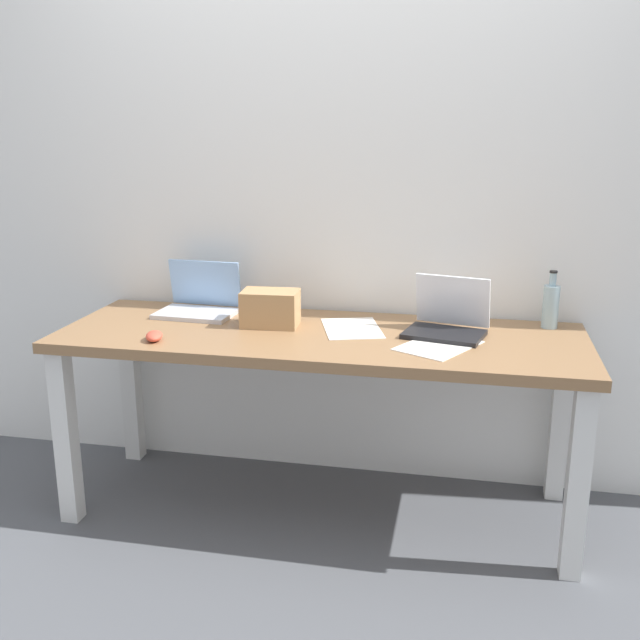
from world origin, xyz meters
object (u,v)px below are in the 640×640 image
Objects in this scene: laptop_right at (447,322)px; beer_bottle at (551,305)px; desk at (320,356)px; cardboard_box at (270,308)px; computer_mouse at (154,336)px; laptop_left at (199,303)px.

beer_bottle is (0.38, 0.17, 0.04)m from laptop_right.
desk is 8.83× the size of beer_bottle.
laptop_right is 0.68m from cardboard_box.
computer_mouse is at bearing -163.95° from laptop_right.
beer_bottle is at bearing -0.13° from computer_mouse.
desk is 6.11× the size of laptop_left.
beer_bottle is (0.85, 0.25, 0.18)m from desk.
laptop_right is 1.45× the size of beer_bottle.
cardboard_box is (0.34, -0.12, 0.02)m from laptop_left.
laptop_left is 1.50× the size of cardboard_box.
cardboard_box reaches higher than desk.
computer_mouse is at bearing -142.26° from cardboard_box.
beer_bottle reaches higher than laptop_right.
laptop_right reaches higher than desk.
beer_bottle is 1.08m from cardboard_box.
beer_bottle is at bearing 2.92° from laptop_left.
cardboard_box is (-0.21, 0.06, 0.16)m from desk.
beer_bottle is 1.04× the size of cardboard_box.
desk is 0.27m from cardboard_box.
beer_bottle is at bearing 16.30° from desk.
laptop_left is 1.00× the size of laptop_right.
computer_mouse reaches higher than desk.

